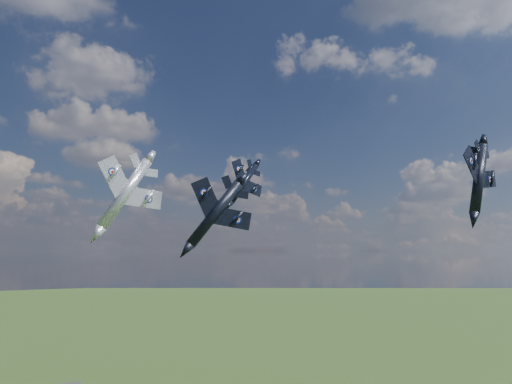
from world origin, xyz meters
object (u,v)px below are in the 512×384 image
jet_lead_navy (215,213)px  jet_right_navy (479,178)px  jet_high_navy (243,184)px  jet_left_silver (125,194)px

jet_lead_navy → jet_right_navy: size_ratio=1.22×
jet_high_navy → jet_left_silver: 29.45m
jet_right_navy → jet_left_silver: jet_left_silver is taller
jet_lead_navy → jet_right_navy: jet_right_navy is taller
jet_right_navy → jet_high_navy: 46.32m
jet_lead_navy → jet_high_navy: size_ratio=1.12×
jet_lead_navy → jet_high_navy: bearing=67.2°
jet_lead_navy → jet_left_silver: jet_left_silver is taller
jet_high_navy → jet_left_silver: jet_high_navy is taller
jet_lead_navy → jet_left_silver: 13.45m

